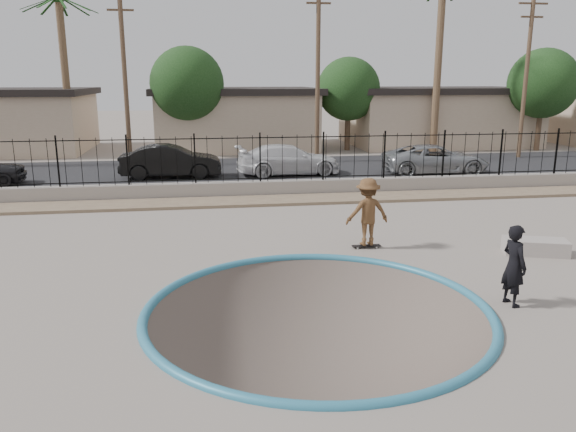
# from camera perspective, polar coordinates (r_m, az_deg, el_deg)

# --- Properties ---
(ground) EXTENTS (120.00, 120.00, 2.20)m
(ground) POSITION_cam_1_polar(r_m,az_deg,el_deg) (24.04, -3.18, 0.27)
(ground) COLOR gray
(ground) RESTS_ON ground
(bowl_pit) EXTENTS (6.84, 6.84, 1.80)m
(bowl_pit) POSITION_cam_1_polar(r_m,az_deg,el_deg) (11.43, 3.00, -9.57)
(bowl_pit) COLOR #4D413B
(bowl_pit) RESTS_ON ground
(coping_ring) EXTENTS (7.04, 7.04, 0.20)m
(coping_ring) POSITION_cam_1_polar(r_m,az_deg,el_deg) (11.43, 3.00, -9.57)
(coping_ring) COLOR teal
(coping_ring) RESTS_ON ground
(rock_strip) EXTENTS (42.00, 1.60, 0.11)m
(rock_strip) POSITION_cam_1_polar(r_m,az_deg,el_deg) (21.06, -2.50, 1.56)
(rock_strip) COLOR #917B5F
(rock_strip) RESTS_ON ground
(retaining_wall) EXTENTS (42.00, 0.45, 0.60)m
(retaining_wall) POSITION_cam_1_polar(r_m,az_deg,el_deg) (22.09, -2.81, 2.78)
(retaining_wall) COLOR gray
(retaining_wall) RESTS_ON ground
(fence) EXTENTS (40.00, 0.04, 1.80)m
(fence) POSITION_cam_1_polar(r_m,az_deg,el_deg) (21.89, -2.85, 5.87)
(fence) COLOR black
(fence) RESTS_ON retaining_wall
(street) EXTENTS (90.00, 8.00, 0.04)m
(street) POSITION_cam_1_polar(r_m,az_deg,el_deg) (28.71, -4.15, 4.77)
(street) COLOR black
(street) RESTS_ON ground
(house_center) EXTENTS (10.60, 8.60, 3.90)m
(house_center) POSITION_cam_1_polar(r_m,az_deg,el_deg) (37.92, -5.34, 9.93)
(house_center) COLOR tan
(house_center) RESTS_ON ground
(house_east) EXTENTS (12.60, 8.60, 3.90)m
(house_east) POSITION_cam_1_polar(r_m,az_deg,el_deg) (41.15, 14.82, 9.84)
(house_east) COLOR tan
(house_east) RESTS_ON ground
(palm_mid) EXTENTS (2.30, 2.30, 9.30)m
(palm_mid) POSITION_cam_1_polar(r_m,az_deg,el_deg) (36.20, -21.97, 16.31)
(palm_mid) COLOR brown
(palm_mid) RESTS_ON ground
(palm_right) EXTENTS (2.30, 2.30, 10.30)m
(palm_right) POSITION_cam_1_polar(r_m,az_deg,el_deg) (36.25, 15.21, 17.82)
(palm_right) COLOR brown
(palm_right) RESTS_ON ground
(utility_pole_left) EXTENTS (1.70, 0.24, 9.00)m
(utility_pole_left) POSITION_cam_1_polar(r_m,az_deg,el_deg) (30.52, -16.26, 13.64)
(utility_pole_left) COLOR #473323
(utility_pole_left) RESTS_ON ground
(utility_pole_mid) EXTENTS (1.70, 0.24, 9.50)m
(utility_pole_mid) POSITION_cam_1_polar(r_m,az_deg,el_deg) (30.89, 3.05, 14.62)
(utility_pole_mid) COLOR #473323
(utility_pole_mid) RESTS_ON ground
(utility_pole_right) EXTENTS (1.70, 0.24, 9.00)m
(utility_pole_right) POSITION_cam_1_polar(r_m,az_deg,el_deg) (35.29, 23.05, 13.06)
(utility_pole_right) COLOR #473323
(utility_pole_right) RESTS_ON ground
(street_tree_left) EXTENTS (4.32, 4.32, 6.36)m
(street_tree_left) POSITION_cam_1_polar(r_m,az_deg,el_deg) (34.28, -10.22, 13.07)
(street_tree_left) COLOR #473323
(street_tree_left) RESTS_ON ground
(street_tree_mid) EXTENTS (3.96, 3.96, 5.83)m
(street_tree_mid) POSITION_cam_1_polar(r_m,az_deg,el_deg) (36.44, 6.16, 12.69)
(street_tree_mid) COLOR #473323
(street_tree_mid) RESTS_ON ground
(street_tree_right) EXTENTS (4.32, 4.32, 6.36)m
(street_tree_right) POSITION_cam_1_polar(r_m,az_deg,el_deg) (39.42, 24.50, 12.15)
(street_tree_right) COLOR #473323
(street_tree_right) RESTS_ON ground
(skater) EXTENTS (1.24, 0.78, 1.84)m
(skater) POSITION_cam_1_polar(r_m,az_deg,el_deg) (15.34, 8.07, 0.07)
(skater) COLOR brown
(skater) RESTS_ON ground
(skateboard) EXTENTS (0.80, 0.20, 0.07)m
(skateboard) POSITION_cam_1_polar(r_m,az_deg,el_deg) (15.57, 7.96, -3.02)
(skateboard) COLOR black
(skateboard) RESTS_ON ground
(videographer) EXTENTS (0.51, 0.68, 1.69)m
(videographer) POSITION_cam_1_polar(r_m,az_deg,el_deg) (12.29, 21.98, -4.67)
(videographer) COLOR black
(videographer) RESTS_ON ground
(concrete_ledge) EXTENTS (1.74, 1.17, 0.40)m
(concrete_ledge) POSITION_cam_1_polar(r_m,az_deg,el_deg) (16.23, 23.82, -2.86)
(concrete_ledge) COLOR gray
(concrete_ledge) RESTS_ON ground
(car_b) EXTENTS (4.60, 1.63, 1.51)m
(car_b) POSITION_cam_1_polar(r_m,az_deg,el_deg) (26.58, -11.81, 5.47)
(car_b) COLOR black
(car_b) RESTS_ON street
(car_c) EXTENTS (5.06, 2.39, 1.43)m
(car_c) POSITION_cam_1_polar(r_m,az_deg,el_deg) (26.83, 0.04, 5.75)
(car_c) COLOR silver
(car_c) RESTS_ON street
(car_d) EXTENTS (5.11, 2.51, 1.40)m
(car_d) POSITION_cam_1_polar(r_m,az_deg,el_deg) (27.96, 14.74, 5.59)
(car_d) COLOR gray
(car_d) RESTS_ON street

